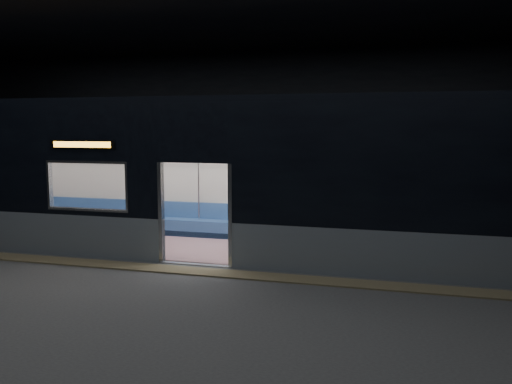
% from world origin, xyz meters
% --- Properties ---
extents(station_floor, '(24.00, 14.00, 0.01)m').
position_xyz_m(station_floor, '(0.00, 0.00, -0.01)').
color(station_floor, '#47494C').
rests_on(station_floor, ground).
extents(station_envelope, '(24.00, 14.00, 5.00)m').
position_xyz_m(station_envelope, '(0.00, 0.00, 3.66)').
color(station_envelope, black).
rests_on(station_envelope, station_floor).
extents(tactile_strip, '(22.80, 0.50, 0.03)m').
position_xyz_m(tactile_strip, '(0.00, 0.55, 0.01)').
color(tactile_strip, '#8C7F59').
rests_on(tactile_strip, station_floor).
extents(metro_car, '(18.00, 3.04, 3.35)m').
position_xyz_m(metro_car, '(-0.00, 2.54, 1.85)').
color(metro_car, gray).
rests_on(metro_car, station_floor).
extents(passenger, '(0.44, 0.75, 1.47)m').
position_xyz_m(passenger, '(3.99, 3.55, 0.84)').
color(passenger, black).
rests_on(passenger, metro_car).
extents(handbag, '(0.40, 0.37, 0.16)m').
position_xyz_m(handbag, '(3.96, 3.30, 0.71)').
color(handbag, black).
rests_on(handbag, passenger).
extents(transit_map, '(1.03, 0.03, 0.67)m').
position_xyz_m(transit_map, '(5.00, 3.85, 1.49)').
color(transit_map, white).
rests_on(transit_map, metro_car).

